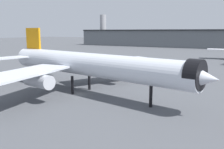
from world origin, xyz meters
TOP-DOWN VIEW (x-y plane):
  - ground at (0.00, 0.00)m, footprint 900.00×900.00m
  - airliner_near_gate at (1.23, 2.08)m, footprint 59.97×54.22m
  - terminal_building at (-35.65, 183.82)m, footprint 189.63×22.10m
  - service_truck_front at (13.10, 36.49)m, footprint 5.59×2.78m
  - traffic_cone_near_nose at (-18.75, 30.02)m, footprint 0.64×0.64m

SIDE VIEW (x-z plane):
  - ground at x=0.00m, z-range 0.00..0.00m
  - traffic_cone_near_nose at x=-18.75m, z-range 0.00..0.80m
  - service_truck_front at x=13.10m, z-range 0.09..3.09m
  - airliner_near_gate at x=1.23m, z-range -0.93..14.70m
  - terminal_building at x=-35.65m, z-range -7.55..24.25m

